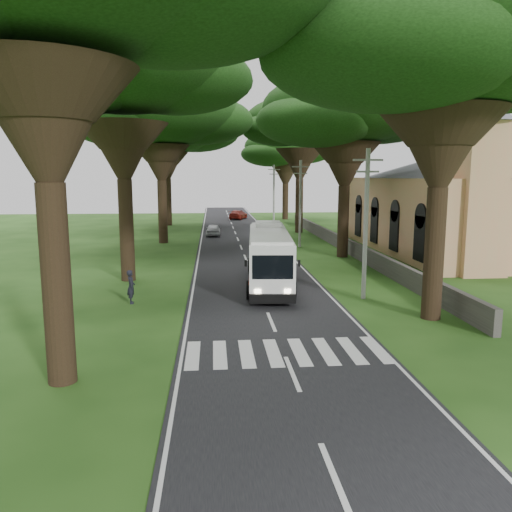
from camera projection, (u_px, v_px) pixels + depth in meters
The scene contains 19 objects.
ground at pixel (277, 336), 20.71m from camera, with size 140.00×140.00×0.00m, color #1F4413.
road at pixel (242, 249), 45.30m from camera, with size 8.00×120.00×0.04m, color black.
crosswalk at pixel (284, 353), 18.74m from camera, with size 8.00×3.00×0.01m, color silver.
property_wall at pixel (342, 243), 44.99m from camera, with size 0.35×50.00×1.20m, color #383533.
church at pixel (452, 196), 42.65m from camera, with size 14.00×24.00×11.60m.
pole_near at pixel (366, 222), 26.42m from camera, with size 1.60×0.24×8.00m.
pole_mid at pixel (300, 202), 46.09m from camera, with size 1.60×0.24×8.00m.
pole_far at pixel (274, 194), 65.76m from camera, with size 1.60×0.24×8.00m.
tree_l_mida at pixel (120, 68), 29.76m from camera, with size 13.52×13.52×16.02m.
tree_l_midb at pixel (160, 113), 47.59m from camera, with size 15.13×15.13×15.80m.
tree_l_far at pixel (166, 128), 65.16m from camera, with size 16.05×16.05×16.23m.
tree_r_near at pixel (446, 40), 21.35m from camera, with size 15.11×15.11×15.67m.
tree_r_mida at pixel (346, 111), 39.21m from camera, with size 13.29×13.29×14.64m.
tree_r_midb at pixel (300, 122), 56.72m from camera, with size 12.52×12.52×15.51m.
tree_r_far at pixel (286, 148), 74.81m from camera, with size 12.48×12.48×13.56m.
coach_bus at pixel (269, 256), 30.36m from camera, with size 3.33×11.39×3.31m.
distant_car_a at pixel (213, 230), 55.05m from camera, with size 1.56×3.89×1.32m, color #B1B1B6.
distant_car_c at pixel (238, 215), 76.23m from camera, with size 1.93×4.75×1.38m, color maroon.
pedestrian at pixel (131, 287), 25.91m from camera, with size 0.64×0.42×1.76m, color black.
Camera 1 is at (-2.60, -19.76, 6.59)m, focal length 35.00 mm.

